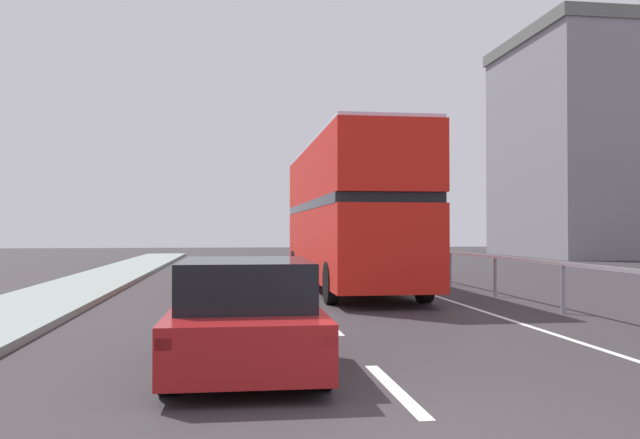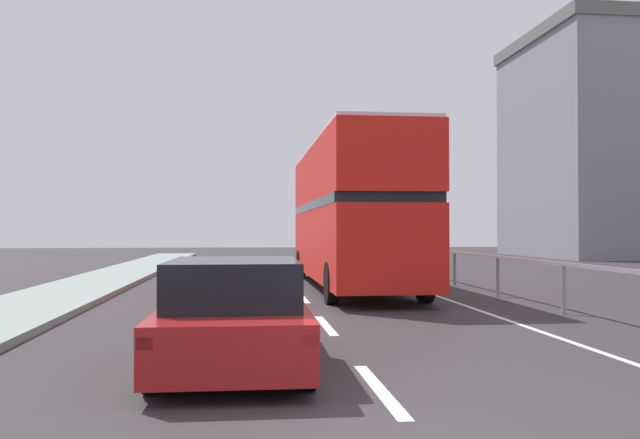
# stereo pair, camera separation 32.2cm
# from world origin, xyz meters

# --- Properties ---
(ground_plane) EXTENTS (75.73, 120.00, 0.10)m
(ground_plane) POSITION_xyz_m (0.00, 0.00, -0.05)
(ground_plane) COLOR #312C2F
(lane_paint_markings) EXTENTS (3.71, 46.00, 0.01)m
(lane_paint_markings) POSITION_xyz_m (2.10, 8.87, 0.00)
(lane_paint_markings) COLOR silver
(lane_paint_markings) RESTS_ON ground
(bridge_side_railing) EXTENTS (0.10, 42.00, 1.08)m
(bridge_side_railing) POSITION_xyz_m (5.07, 9.00, 0.88)
(bridge_side_railing) COLOR gray
(bridge_side_railing) RESTS_ON ground
(double_decker_bus_red) EXTENTS (2.57, 11.26, 4.29)m
(double_decker_bus_red) POSITION_xyz_m (1.67, 13.68, 2.30)
(double_decker_bus_red) COLOR red
(double_decker_bus_red) RESTS_ON ground
(hatchback_car_near) EXTENTS (1.88, 4.05, 1.37)m
(hatchback_car_near) POSITION_xyz_m (-1.60, 2.87, 0.66)
(hatchback_car_near) COLOR maroon
(hatchback_car_near) RESTS_ON ground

